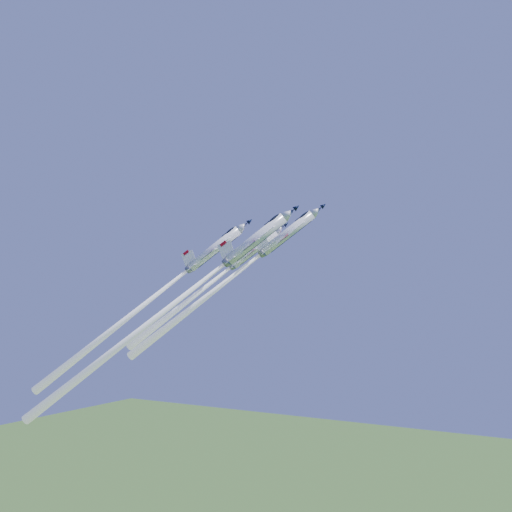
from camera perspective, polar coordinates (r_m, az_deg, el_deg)
The scene contains 4 objects.
jet_lead at distance 106.78m, azimuth -2.56°, elevation -2.21°, with size 33.04×16.95×32.38m.
jet_left at distance 110.22m, azimuth -4.51°, elevation -2.69°, with size 28.08×14.44×27.24m.
jet_right at distance 102.33m, azimuth -9.15°, elevation -5.46°, with size 43.41×22.14×43.51m.
jet_slot at distance 110.97m, azimuth -10.95°, elevation -4.65°, with size 37.71×19.28×37.43m.
Camera 1 is at (51.38, -89.35, 82.03)m, focal length 40.00 mm.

